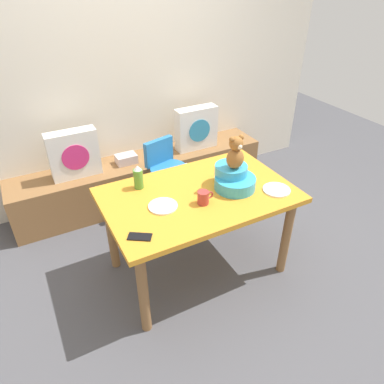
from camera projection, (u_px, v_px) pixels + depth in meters
The scene contains 15 objects.
ground_plane at pixel (198, 267), 2.95m from camera, with size 8.00×8.00×0.00m, color #4C4C51.
back_wall at pixel (124, 68), 3.31m from camera, with size 4.40×0.10×2.60m, color silver.
window_bench at pixel (144, 179), 3.70m from camera, with size 2.60×0.44×0.46m, color olive.
pillow_floral_left at pixel (74, 154), 3.19m from camera, with size 0.44×0.15×0.44m.
pillow_floral_right at pixel (196, 128), 3.68m from camera, with size 0.44×0.15×0.44m.
book_stack at pixel (126, 159), 3.49m from camera, with size 0.20×0.14×0.09m, color beige.
dining_table at pixel (198, 205), 2.60m from camera, with size 1.36×0.87×0.74m.
highchair at pixel (168, 171), 3.25m from camera, with size 0.40×0.51×0.79m.
infant_seat_teal at pixel (234, 178), 2.58m from camera, with size 0.30×0.33×0.16m.
teddy_bear at pixel (236, 153), 2.46m from camera, with size 0.13×0.12×0.25m.
ketchup_bottle at pixel (138, 177), 2.56m from camera, with size 0.07×0.07×0.18m.
coffee_mug at pixel (204, 197), 2.41m from camera, with size 0.12×0.08×0.09m.
dinner_plate_near at pixel (163, 206), 2.40m from camera, with size 0.20×0.20×0.01m, color white.
dinner_plate_far at pixel (277, 190), 2.57m from camera, with size 0.20×0.20×0.01m, color white.
cell_phone at pixel (140, 237), 2.13m from camera, with size 0.07×0.14×0.01m, color black.
Camera 1 is at (-1.04, -1.85, 2.14)m, focal length 33.05 mm.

